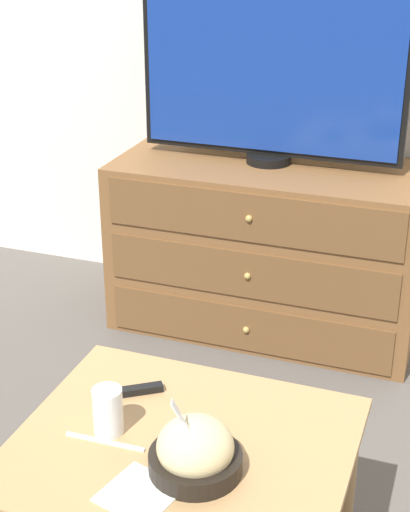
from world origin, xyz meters
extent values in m
plane|color=#56514C|center=(0.00, 0.00, 0.00)|extent=(12.00, 12.00, 0.00)
cube|color=brown|center=(0.08, -0.28, 0.32)|extent=(1.12, 0.50, 0.64)
cube|color=brown|center=(0.08, -0.54, 0.11)|extent=(1.03, 0.01, 0.17)
sphere|color=tan|center=(0.08, -0.54, 0.11)|extent=(0.02, 0.02, 0.02)
cube|color=brown|center=(0.08, -0.54, 0.32)|extent=(1.03, 0.01, 0.17)
sphere|color=tan|center=(0.08, -0.54, 0.32)|extent=(0.02, 0.02, 0.02)
cube|color=brown|center=(0.08, -0.54, 0.53)|extent=(1.03, 0.01, 0.17)
sphere|color=tan|center=(0.08, -0.54, 0.53)|extent=(0.02, 0.02, 0.02)
cylinder|color=black|center=(0.06, -0.25, 0.66)|extent=(0.16, 0.16, 0.03)
cube|color=black|center=(0.06, -0.24, 0.99)|extent=(0.95, 0.04, 0.63)
cube|color=navy|center=(0.06, -0.27, 0.99)|extent=(0.91, 0.01, 0.59)
cube|color=tan|center=(0.24, -1.59, 0.41)|extent=(0.73, 0.62, 0.02)
cylinder|color=#9C7549|center=(-0.09, -1.32, 0.20)|extent=(0.04, 0.04, 0.40)
cylinder|color=#9C7549|center=(0.57, -1.32, 0.20)|extent=(0.04, 0.04, 0.40)
cylinder|color=black|center=(0.30, -1.67, 0.44)|extent=(0.20, 0.20, 0.04)
ellipsoid|color=beige|center=(0.30, -1.67, 0.48)|extent=(0.16, 0.16, 0.12)
cube|color=white|center=(0.31, -1.69, 0.52)|extent=(0.08, 0.04, 0.15)
cube|color=white|center=(0.27, -1.70, 0.59)|extent=(0.03, 0.03, 0.03)
cylinder|color=beige|center=(0.07, -1.61, 0.45)|extent=(0.06, 0.06, 0.07)
cylinder|color=white|center=(0.07, -1.61, 0.47)|extent=(0.07, 0.07, 0.11)
cube|color=white|center=(0.22, -1.77, 0.42)|extent=(0.17, 0.17, 0.00)
cube|color=white|center=(0.08, -1.65, 0.42)|extent=(0.19, 0.01, 0.01)
cube|color=black|center=(0.07, -1.45, 0.43)|extent=(0.13, 0.10, 0.02)
camera|label=1|loc=(0.76, -2.89, 1.50)|focal=55.00mm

